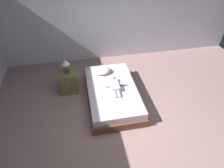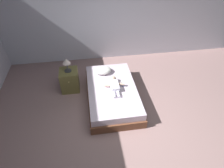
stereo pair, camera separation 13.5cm
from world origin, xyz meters
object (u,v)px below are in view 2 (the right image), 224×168
baby (114,85)px  toothbrush (123,84)px  bed (112,93)px  nightstand (70,80)px  lamp (66,62)px  pillow (103,70)px

baby → toothbrush: baby is taller
bed → toothbrush: (0.26, 0.06, 0.19)m
bed → toothbrush: toothbrush is taller
toothbrush → baby: bearing=-164.9°
toothbrush → nightstand: 1.33m
nightstand → bed: bearing=-28.4°
toothbrush → lamp: (-1.24, 0.47, 0.43)m
pillow → nightstand: (-0.83, -0.07, -0.16)m
bed → lamp: (-0.98, 0.53, 0.62)m
nightstand → pillow: bearing=4.7°
baby → lamp: bearing=153.0°
pillow → baby: (0.20, -0.59, -0.01)m
toothbrush → nightstand: bearing=159.2°
lamp → baby: bearing=-27.0°
toothbrush → lamp: lamp is taller
bed → baby: bearing=2.6°
nightstand → lamp: size_ratio=1.64×
baby → lamp: (-1.03, 0.53, 0.37)m
pillow → toothbrush: pillow is taller
nightstand → lamp: bearing=90.0°
toothbrush → lamp: size_ratio=0.42×
pillow → toothbrush: 0.68m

